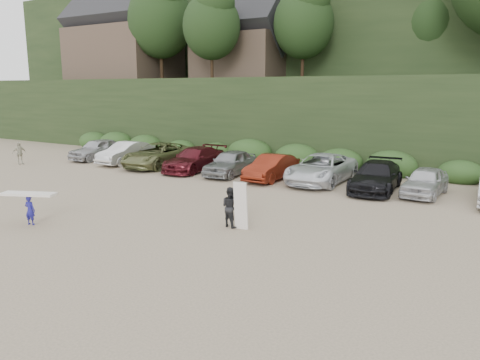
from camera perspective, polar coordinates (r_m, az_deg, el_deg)
The scene contains 6 objects.
ground at distance 18.52m, azimuth -6.01°, elevation -5.35°, with size 120.00×120.00×0.00m, color tan.
hillside_backdrop at distance 51.59m, azimuth 19.48°, elevation 17.20°, with size 90.00×41.50×28.00m.
parked_cars at distance 25.78m, azimuth 11.90°, elevation 0.92°, with size 39.53×6.38×1.64m.
distant_walker at distance 36.05m, azimuth -25.31°, elevation 2.98°, with size 0.92×0.38×1.58m, color #B7B39A.
child_surfer at distance 19.86m, azimuth -24.30°, elevation -2.58°, with size 2.18×1.39×1.27m.
adult_surfer at distance 17.84m, azimuth -1.06°, elevation -3.29°, with size 1.25×0.75×1.84m.
Camera 1 is at (10.79, -14.11, 5.24)m, focal length 35.00 mm.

